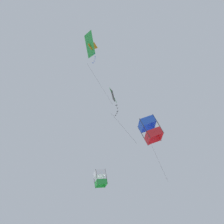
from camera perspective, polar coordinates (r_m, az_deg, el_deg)
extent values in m
cube|color=black|center=(32.49, 0.10, 2.59)|extent=(0.98, 1.09, 1.39)
cylinder|color=green|center=(32.50, 0.14, 2.60)|extent=(0.62, 0.32, 1.54)
cylinder|color=green|center=(32.56, 0.06, 2.77)|extent=(0.89, 0.79, 0.03)
cylinder|color=#47474C|center=(32.01, 0.68, 1.24)|extent=(0.03, 0.02, 0.27)
cube|color=black|center=(31.92, 0.69, 1.05)|extent=(0.10, 0.16, 0.06)
cylinder|color=#47474C|center=(31.87, 0.76, 0.82)|extent=(0.01, 0.11, 0.27)
cube|color=black|center=(31.82, 0.83, 0.59)|extent=(0.05, 0.17, 0.06)
cylinder|color=#47474C|center=(31.78, 0.84, 0.35)|extent=(0.07, 0.07, 0.27)
cube|color=black|center=(31.74, 0.85, 0.11)|extent=(0.05, 0.17, 0.06)
cylinder|color=#47474C|center=(31.63, 0.80, -0.05)|extent=(0.04, 0.11, 0.27)
cube|color=black|center=(31.51, 0.75, -0.21)|extent=(0.06, 0.17, 0.06)
cylinder|color=#47474C|center=(31.40, 0.64, -0.37)|extent=(0.02, 0.16, 0.27)
cube|color=black|center=(31.29, 0.52, -0.53)|extent=(0.08, 0.17, 0.06)
cylinder|color=#47474C|center=(31.95, 1.76, -2.41)|extent=(0.91, 2.27, 3.76)
cube|color=blue|center=(36.13, 6.38, -1.48)|extent=(1.08, 1.36, 0.71)
cube|color=blue|center=(35.64, 4.39, -2.18)|extent=(1.08, 1.36, 0.71)
cube|color=blue|center=(36.47, 5.24, -2.41)|extent=(1.34, 0.94, 1.25)
cube|color=blue|center=(35.29, 5.55, -1.22)|extent=(1.34, 0.94, 1.25)
cube|color=red|center=(35.55, 7.41, -3.26)|extent=(1.08, 1.36, 0.71)
cube|color=red|center=(35.06, 5.39, -4.00)|extent=(1.08, 1.36, 0.71)
cube|color=red|center=(35.90, 6.24, -4.20)|extent=(1.34, 0.94, 1.25)
cube|color=red|center=(34.70, 6.59, -3.04)|extent=(1.34, 0.94, 1.25)
cylinder|color=#332D28|center=(36.43, 6.71, -2.94)|extent=(0.82, 0.59, 2.10)
cylinder|color=#332D28|center=(35.25, 7.08, -1.76)|extent=(0.82, 0.59, 2.10)
cylinder|color=#332D28|center=(35.94, 4.74, -3.66)|extent=(0.82, 0.59, 2.10)
cylinder|color=#332D28|center=(34.75, 5.04, -2.49)|extent=(0.82, 0.59, 2.10)
cylinder|color=#47474C|center=(34.76, 7.23, -7.62)|extent=(0.70, 1.18, 4.18)
cube|color=white|center=(41.32, -1.19, -9.42)|extent=(0.53, 1.05, 0.58)
cube|color=white|center=(41.01, -2.65, -9.47)|extent=(0.53, 1.05, 0.58)
cube|color=white|center=(41.64, -2.10, -9.74)|extent=(1.09, 0.47, 0.75)
cube|color=white|center=(40.68, -1.72, -9.14)|extent=(1.09, 0.47, 0.75)
cube|color=green|center=(40.93, -0.96, -10.81)|extent=(0.53, 1.05, 0.58)
cube|color=green|center=(40.62, -2.44, -10.87)|extent=(0.53, 1.05, 0.58)
cube|color=green|center=(41.25, -1.89, -11.12)|extent=(1.09, 0.47, 0.75)
cube|color=green|center=(40.29, -1.50, -10.55)|extent=(1.09, 0.47, 0.75)
cylinder|color=#332D28|center=(41.60, -1.27, -10.40)|extent=(0.32, 0.16, 1.73)
cylinder|color=#332D28|center=(40.64, -0.87, -9.82)|extent=(0.32, 0.16, 1.73)
cylinder|color=#332D28|center=(41.29, -2.73, -10.45)|extent=(0.32, 0.16, 1.73)
cylinder|color=#332D28|center=(40.33, -2.36, -9.87)|extent=(0.32, 0.16, 1.73)
pyramid|color=green|center=(41.92, -3.35, 10.23)|extent=(2.52, 3.24, 1.85)
cube|color=orange|center=(41.82, -2.97, 10.06)|extent=(0.97, 0.63, 1.17)
cube|color=orange|center=(42.46, -3.83, 11.02)|extent=(0.54, 0.76, 0.21)
cylinder|color=#47474C|center=(41.18, -2.77, 9.08)|extent=(0.01, 0.04, 0.34)
cube|color=blue|center=(41.07, -2.76, 8.90)|extent=(0.17, 0.03, 0.06)
cylinder|color=#47474C|center=(40.99, -2.67, 8.68)|extent=(0.01, 0.17, 0.34)
cube|color=blue|center=(40.91, -2.59, 8.45)|extent=(0.17, 0.03, 0.06)
cylinder|color=#47474C|center=(40.78, -2.59, 8.30)|extent=(0.05, 0.03, 0.34)
cube|color=blue|center=(40.65, -2.58, 8.14)|extent=(0.14, 0.13, 0.06)
cylinder|color=#47474C|center=(40.52, -2.65, 7.98)|extent=(0.02, 0.10, 0.34)
cube|color=blue|center=(40.39, -2.71, 7.83)|extent=(0.14, 0.13, 0.06)
cylinder|color=#47474C|center=(40.26, -2.82, 7.67)|extent=(0.06, 0.16, 0.34)
cube|color=blue|center=(40.13, -2.94, 7.52)|extent=(0.14, 0.13, 0.06)
cylinder|color=#47474C|center=(40.22, -1.98, 4.48)|extent=(1.56, 2.71, 6.52)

